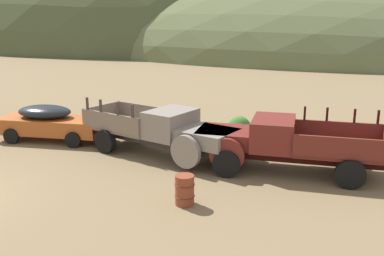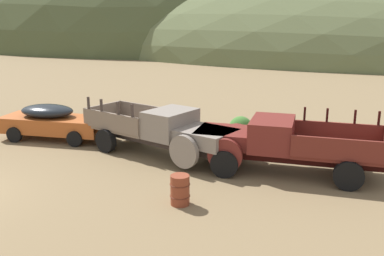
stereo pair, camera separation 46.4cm
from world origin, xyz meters
TOP-DOWN VIEW (x-y plane):
  - hill_far_left at (-29.81, 80.61)m, footprint 109.18×87.16m
  - hill_center at (6.15, 64.00)m, footprint 90.04×57.28m
  - car_oxide_orange at (-0.90, 6.81)m, footprint 5.11×2.50m
  - truck_primer_gray at (4.74, 6.56)m, footprint 6.75×3.48m
  - truck_oxblood at (8.92, 6.58)m, footprint 6.75×3.10m
  - oil_drum_foreground at (7.02, 2.69)m, footprint 0.60×0.60m
  - bush_near_barrel at (4.03, 9.52)m, footprint 1.12×1.45m
  - bush_lone_scrub at (6.58, 10.46)m, footprint 1.14×1.05m

SIDE VIEW (x-z plane):
  - hill_far_left at x=-29.81m, z-range -25.24..25.24m
  - hill_center at x=6.15m, z-range -13.51..13.51m
  - bush_near_barrel at x=4.03m, z-range -0.23..0.76m
  - bush_lone_scrub at x=6.58m, z-range -0.33..0.90m
  - oil_drum_foreground at x=7.02m, z-range 0.00..0.90m
  - car_oxide_orange at x=-0.90m, z-range 0.03..1.60m
  - truck_oxblood at x=8.92m, z-range -0.07..2.09m
  - truck_primer_gray at x=4.74m, z-range -0.06..2.10m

